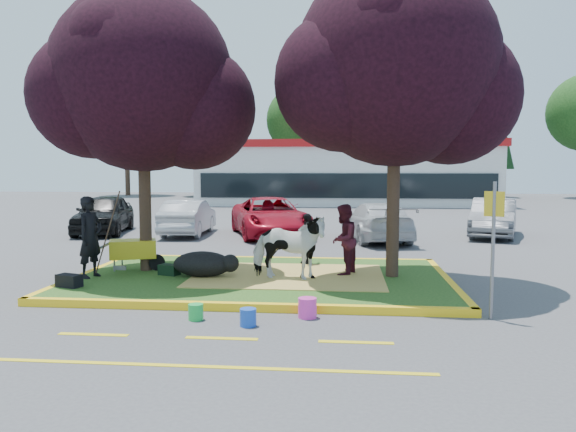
# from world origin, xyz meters

# --- Properties ---
(ground) EXTENTS (90.00, 90.00, 0.00)m
(ground) POSITION_xyz_m (0.00, 0.00, 0.00)
(ground) COLOR #424244
(ground) RESTS_ON ground
(median_island) EXTENTS (8.00, 5.00, 0.15)m
(median_island) POSITION_xyz_m (0.00, 0.00, 0.07)
(median_island) COLOR #234716
(median_island) RESTS_ON ground
(curb_near) EXTENTS (8.30, 0.16, 0.15)m
(curb_near) POSITION_xyz_m (0.00, -2.58, 0.07)
(curb_near) COLOR yellow
(curb_near) RESTS_ON ground
(curb_far) EXTENTS (8.30, 0.16, 0.15)m
(curb_far) POSITION_xyz_m (0.00, 2.58, 0.07)
(curb_far) COLOR yellow
(curb_far) RESTS_ON ground
(curb_left) EXTENTS (0.16, 5.30, 0.15)m
(curb_left) POSITION_xyz_m (-4.08, 0.00, 0.07)
(curb_left) COLOR yellow
(curb_left) RESTS_ON ground
(curb_right) EXTENTS (0.16, 5.30, 0.15)m
(curb_right) POSITION_xyz_m (4.08, 0.00, 0.07)
(curb_right) COLOR yellow
(curb_right) RESTS_ON ground
(straw_bedding) EXTENTS (4.20, 3.00, 0.01)m
(straw_bedding) POSITION_xyz_m (0.60, 0.00, 0.15)
(straw_bedding) COLOR #CBB353
(straw_bedding) RESTS_ON median_island
(tree_purple_left) EXTENTS (5.06, 4.20, 6.51)m
(tree_purple_left) POSITION_xyz_m (-2.78, 0.38, 4.36)
(tree_purple_left) COLOR black
(tree_purple_left) RESTS_ON median_island
(tree_purple_right) EXTENTS (5.30, 4.40, 6.82)m
(tree_purple_right) POSITION_xyz_m (2.92, 0.18, 4.56)
(tree_purple_right) COLOR black
(tree_purple_right) RESTS_ON median_island
(fire_lane_stripe_a) EXTENTS (1.10, 0.12, 0.01)m
(fire_lane_stripe_a) POSITION_xyz_m (-2.00, -4.20, 0.00)
(fire_lane_stripe_a) COLOR yellow
(fire_lane_stripe_a) RESTS_ON ground
(fire_lane_stripe_b) EXTENTS (1.10, 0.12, 0.01)m
(fire_lane_stripe_b) POSITION_xyz_m (0.00, -4.20, 0.00)
(fire_lane_stripe_b) COLOR yellow
(fire_lane_stripe_b) RESTS_ON ground
(fire_lane_stripe_c) EXTENTS (1.10, 0.12, 0.01)m
(fire_lane_stripe_c) POSITION_xyz_m (2.00, -4.20, 0.00)
(fire_lane_stripe_c) COLOR yellow
(fire_lane_stripe_c) RESTS_ON ground
(fire_lane_long) EXTENTS (6.00, 0.10, 0.01)m
(fire_lane_long) POSITION_xyz_m (0.00, -5.40, 0.00)
(fire_lane_long) COLOR yellow
(fire_lane_long) RESTS_ON ground
(retail_building) EXTENTS (20.40, 8.40, 4.40)m
(retail_building) POSITION_xyz_m (2.00, 27.98, 2.25)
(retail_building) COLOR silver
(retail_building) RESTS_ON ground
(treeline) EXTENTS (46.58, 7.80, 14.63)m
(treeline) POSITION_xyz_m (1.23, 37.61, 7.73)
(treeline) COLOR black
(treeline) RESTS_ON ground
(cow) EXTENTS (1.75, 0.95, 1.41)m
(cow) POSITION_xyz_m (0.64, -0.44, 0.85)
(cow) COLOR white
(cow) RESTS_ON median_island
(calf) EXTENTS (1.44, 1.01, 0.57)m
(calf) POSITION_xyz_m (-1.28, -0.29, 0.43)
(calf) COLOR black
(calf) RESTS_ON median_island
(handler) EXTENTS (0.60, 0.75, 1.78)m
(handler) POSITION_xyz_m (-3.70, -0.57, 1.04)
(handler) COLOR black
(handler) RESTS_ON median_island
(visitor_a) EXTENTS (0.83, 0.93, 1.59)m
(visitor_a) POSITION_xyz_m (1.82, 0.26, 0.94)
(visitor_a) COLOR #40121D
(visitor_a) RESTS_ON median_island
(visitor_b) EXTENTS (0.58, 0.81, 1.27)m
(visitor_b) POSITION_xyz_m (0.94, 1.59, 0.79)
(visitor_b) COLOR black
(visitor_b) RESTS_ON median_island
(wheelbarrow) EXTENTS (1.87, 0.95, 0.71)m
(wheelbarrow) POSITION_xyz_m (-3.09, 0.37, 0.64)
(wheelbarrow) COLOR black
(wheelbarrow) RESTS_ON median_island
(gear_bag_dark) EXTENTS (0.56, 0.41, 0.25)m
(gear_bag_dark) POSITION_xyz_m (-3.70, -1.59, 0.28)
(gear_bag_dark) COLOR black
(gear_bag_dark) RESTS_ON median_island
(gear_bag_green) EXTENTS (0.50, 0.40, 0.23)m
(gear_bag_green) POSITION_xyz_m (-2.08, -0.14, 0.27)
(gear_bag_green) COLOR black
(gear_bag_green) RESTS_ON median_island
(sign_post) EXTENTS (0.31, 0.16, 2.32)m
(sign_post) POSITION_xyz_m (4.30, -2.70, 1.42)
(sign_post) COLOR slate
(sign_post) RESTS_ON ground
(bucket_green) EXTENTS (0.31, 0.31, 0.27)m
(bucket_green) POSITION_xyz_m (-0.65, -3.23, 0.14)
(bucket_green) COLOR green
(bucket_green) RESTS_ON ground
(bucket_pink) EXTENTS (0.38, 0.38, 0.34)m
(bucket_pink) POSITION_xyz_m (1.21, -2.91, 0.17)
(bucket_pink) COLOR #F436B2
(bucket_pink) RESTS_ON ground
(bucket_blue) EXTENTS (0.35, 0.35, 0.29)m
(bucket_blue) POSITION_xyz_m (0.29, -3.51, 0.14)
(bucket_blue) COLOR blue
(bucket_blue) RESTS_ON ground
(car_black) EXTENTS (2.60, 4.71, 1.52)m
(car_black) POSITION_xyz_m (-7.49, 8.74, 0.76)
(car_black) COLOR black
(car_black) RESTS_ON ground
(car_silver) EXTENTS (1.59, 4.11, 1.34)m
(car_silver) POSITION_xyz_m (-4.05, 8.53, 0.67)
(car_silver) COLOR #9FA3A7
(car_silver) RESTS_ON ground
(car_red) EXTENTS (3.88, 5.70, 1.45)m
(car_red) POSITION_xyz_m (-0.89, 8.39, 0.72)
(car_red) COLOR #AB0E21
(car_red) RESTS_ON ground
(car_white) EXTENTS (2.65, 4.87, 1.34)m
(car_white) POSITION_xyz_m (2.99, 7.53, 0.67)
(car_white) COLOR silver
(car_white) RESTS_ON ground
(car_grey) EXTENTS (2.71, 4.55, 1.42)m
(car_grey) POSITION_xyz_m (7.39, 9.11, 0.71)
(car_grey) COLOR #5A5C62
(car_grey) RESTS_ON ground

